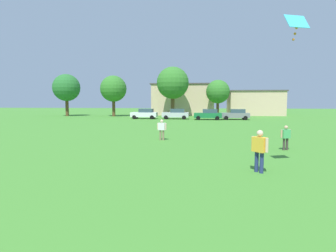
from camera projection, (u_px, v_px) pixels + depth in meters
ground_plane at (153, 128)px, 30.01m from camera, size 160.00×160.00×0.00m
adult_bystander at (260, 147)px, 11.47m from camera, size 0.62×0.69×1.78m
bystander_near_trees at (286, 136)px, 16.70m from camera, size 0.67×0.44×1.50m
bystander_midfield at (162, 128)px, 20.98m from camera, size 0.74×0.38×1.57m
kite at (296, 24)px, 10.78m from camera, size 1.00×0.70×1.03m
parked_car_white_0 at (145, 114)px, 45.68m from camera, size 4.30×2.02×1.68m
parked_car_silver_1 at (176, 114)px, 45.11m from camera, size 4.30×2.02×1.68m
parked_car_green_2 at (208, 114)px, 43.46m from camera, size 4.30×2.02×1.68m
parked_car_gray_3 at (236, 114)px, 43.63m from camera, size 4.30×2.02×1.68m
tree_far_left at (66, 88)px, 53.46m from camera, size 5.21×5.21×8.12m
tree_left at (113, 89)px, 52.50m from camera, size 4.98×4.98×7.76m
tree_right at (173, 83)px, 51.08m from camera, size 5.93×5.93×9.25m
tree_far_right at (218, 92)px, 51.90m from camera, size 4.43×4.43×6.90m
house_left at (254, 103)px, 57.91m from camera, size 11.08×8.55×5.09m
house_right at (183, 99)px, 59.55m from camera, size 13.15×9.02×6.52m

